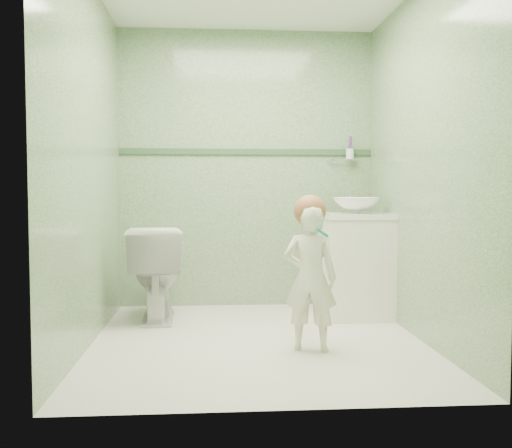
{
  "coord_description": "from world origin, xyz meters",
  "views": [
    {
      "loc": [
        -0.3,
        -3.85,
        1.01
      ],
      "look_at": [
        0.0,
        0.15,
        0.78
      ],
      "focal_mm": 40.91,
      "sensor_mm": 36.0,
      "label": 1
    }
  ],
  "objects": [
    {
      "name": "vanity",
      "position": [
        0.84,
        0.7,
        0.4
      ],
      "size": [
        0.52,
        0.5,
        0.8
      ],
      "primitive_type": "cube",
      "color": "white",
      "rests_on": "ground"
    },
    {
      "name": "trim_stripe",
      "position": [
        0.0,
        1.24,
        1.35
      ],
      "size": [
        2.2,
        0.02,
        0.05
      ],
      "primitive_type": "cube",
      "color": "#335235",
      "rests_on": "room_shell"
    },
    {
      "name": "ground",
      "position": [
        0.0,
        0.0,
        0.0
      ],
      "size": [
        2.5,
        2.5,
        0.0
      ],
      "primitive_type": "plane",
      "color": "white",
      "rests_on": "ground"
    },
    {
      "name": "basin",
      "position": [
        0.84,
        0.7,
        0.89
      ],
      "size": [
        0.37,
        0.37,
        0.13
      ],
      "primitive_type": "imported",
      "color": "white",
      "rests_on": "counter"
    },
    {
      "name": "cup_holder",
      "position": [
        0.89,
        1.18,
        1.33
      ],
      "size": [
        0.26,
        0.07,
        0.21
      ],
      "color": "silver",
      "rests_on": "room_shell"
    },
    {
      "name": "hair_cap",
      "position": [
        0.31,
        -0.22,
        0.88
      ],
      "size": [
        0.2,
        0.2,
        0.2
      ],
      "primitive_type": "sphere",
      "color": "#9E5D3D",
      "rests_on": "toddler"
    },
    {
      "name": "faucet",
      "position": [
        0.84,
        0.89,
        0.97
      ],
      "size": [
        0.03,
        0.13,
        0.18
      ],
      "color": "silver",
      "rests_on": "counter"
    },
    {
      "name": "toilet",
      "position": [
        -0.74,
        0.72,
        0.37
      ],
      "size": [
        0.44,
        0.74,
        0.74
      ],
      "primitive_type": "imported",
      "rotation": [
        0.0,
        0.0,
        3.18
      ],
      "color": "white",
      "rests_on": "ground"
    },
    {
      "name": "room_shell",
      "position": [
        0.0,
        0.0,
        1.2
      ],
      "size": [
        2.5,
        2.54,
        2.4
      ],
      "color": "#658B63",
      "rests_on": "ground"
    },
    {
      "name": "teal_toothbrush",
      "position": [
        0.35,
        -0.39,
        0.76
      ],
      "size": [
        0.11,
        0.14,
        0.08
      ],
      "color": "#098884",
      "rests_on": "toddler"
    },
    {
      "name": "counter",
      "position": [
        0.84,
        0.7,
        0.81
      ],
      "size": [
        0.54,
        0.52,
        0.04
      ],
      "primitive_type": "cube",
      "color": "white",
      "rests_on": "vanity"
    },
    {
      "name": "toddler",
      "position": [
        0.31,
        -0.25,
        0.46
      ],
      "size": [
        0.38,
        0.3,
        0.92
      ],
      "primitive_type": "imported",
      "rotation": [
        0.0,
        0.0,
        2.89
      ],
      "color": "white",
      "rests_on": "ground"
    }
  ]
}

